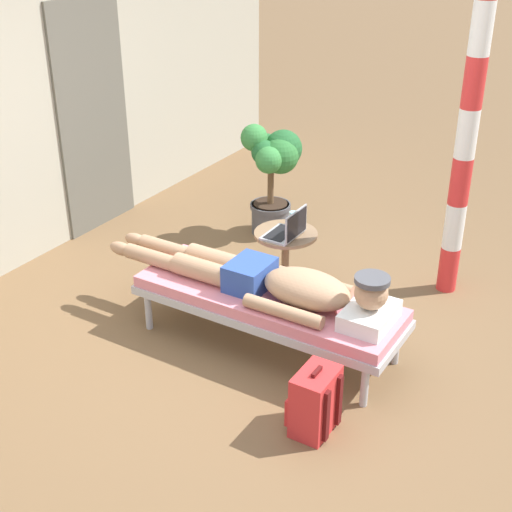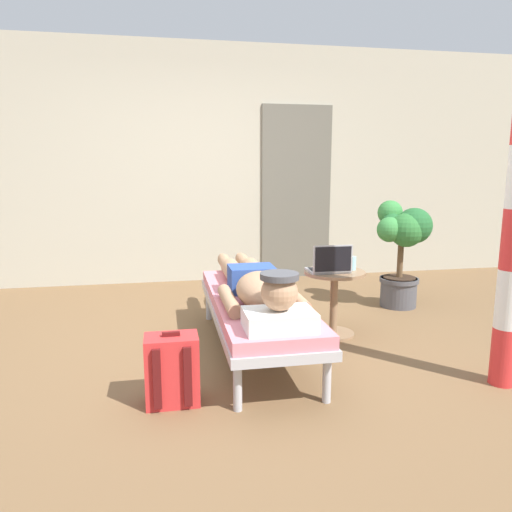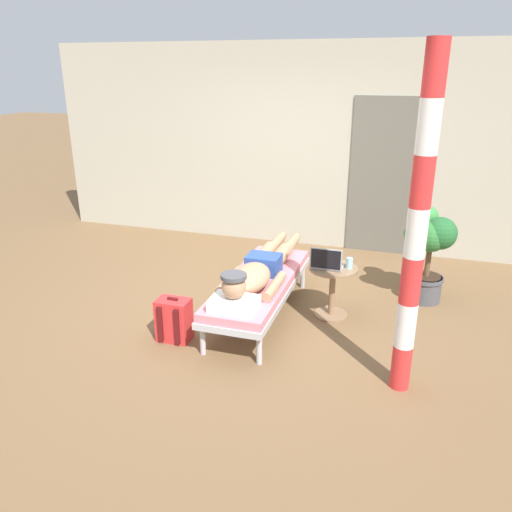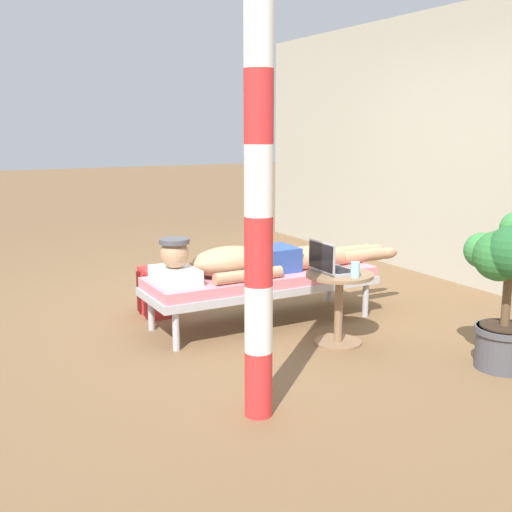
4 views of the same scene
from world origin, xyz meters
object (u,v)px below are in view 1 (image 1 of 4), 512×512
(drink_glass, at_px, (293,218))
(porch_post, at_px, (467,133))
(person_reclining, at_px, (276,282))
(backpack, at_px, (315,402))
(lounge_chair, at_px, (268,302))
(potted_plant, at_px, (273,166))
(laptop, at_px, (288,230))
(side_table, at_px, (285,252))

(drink_glass, height_order, porch_post, porch_post)
(person_reclining, distance_m, backpack, 0.92)
(drink_glass, bearing_deg, person_reclining, -158.82)
(backpack, bearing_deg, drink_glass, 32.97)
(lounge_chair, relative_size, drink_glass, 17.35)
(drink_glass, distance_m, potted_plant, 0.98)
(lounge_chair, height_order, potted_plant, potted_plant)
(lounge_chair, height_order, laptop, laptop)
(lounge_chair, xyz_separation_m, backpack, (-0.61, -0.67, -0.15))
(backpack, bearing_deg, lounge_chair, 47.83)
(side_table, distance_m, drink_glass, 0.27)
(drink_glass, xyz_separation_m, backpack, (-1.44, -0.94, -0.38))
(person_reclining, distance_m, potted_plant, 1.85)
(potted_plant, xyz_separation_m, porch_post, (-0.18, -1.69, 0.63))
(side_table, relative_size, porch_post, 0.21)
(lounge_chair, xyz_separation_m, laptop, (0.63, 0.20, 0.24))
(laptop, relative_size, backpack, 0.73)
(person_reclining, height_order, laptop, laptop)
(person_reclining, xyz_separation_m, backpack, (-0.61, -0.61, -0.32))
(person_reclining, height_order, backpack, person_reclining)
(side_table, distance_m, potted_plant, 1.14)
(side_table, bearing_deg, drink_glass, 7.00)
(person_reclining, xyz_separation_m, porch_post, (1.41, -0.75, 0.75))
(person_reclining, bearing_deg, backpack, -134.79)
(laptop, distance_m, porch_post, 1.45)
(person_reclining, xyz_separation_m, potted_plant, (1.59, 0.94, 0.12))
(lounge_chair, bearing_deg, porch_post, -29.98)
(lounge_chair, distance_m, laptop, 0.70)
(side_table, height_order, porch_post, porch_post)
(drink_glass, distance_m, porch_post, 1.40)
(side_table, relative_size, potted_plant, 0.52)
(drink_glass, bearing_deg, lounge_chair, -162.41)
(side_table, height_order, drink_glass, drink_glass)
(backpack, bearing_deg, laptop, 35.09)
(person_reclining, xyz_separation_m, side_table, (0.69, 0.31, -0.16))
(side_table, distance_m, laptop, 0.24)
(person_reclining, relative_size, side_table, 4.15)
(lounge_chair, relative_size, laptop, 6.03)
(drink_glass, bearing_deg, porch_post, -62.06)
(porch_post, bearing_deg, person_reclining, 151.85)
(side_table, xyz_separation_m, porch_post, (0.72, -1.06, 0.92))
(drink_glass, relative_size, backpack, 0.25)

